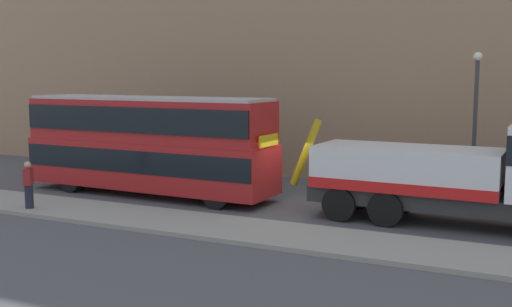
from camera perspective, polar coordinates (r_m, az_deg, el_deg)
The scene contains 7 objects.
ground_plane at distance 23.13m, azimuth 3.81°, elevation -5.02°, with size 120.00×120.00×0.00m, color #4C4C51.
near_kerb at distance 19.38m, azimuth -0.85°, elevation -7.22°, with size 60.00×2.80×0.15m, color gray.
building_facade at distance 29.17m, azimuth 9.06°, elevation 13.40°, with size 60.00×1.50×16.00m.
recovery_tow_truck at distance 20.98m, azimuth 18.63°, elevation -1.78°, with size 10.18×2.88×3.67m.
double_decker_bus at distance 25.52m, azimuth -10.01°, elevation 1.13°, with size 11.10×2.85×4.06m.
pedestrian_onlooker at distance 23.56m, azimuth -20.42°, elevation -2.80°, with size 0.42×0.48×1.71m.
street_lamp at distance 25.75m, azimuth 19.75°, elevation 3.63°, with size 0.36×0.36×5.83m.
Camera 1 is at (8.38, -20.98, 4.95)m, focal length 42.95 mm.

